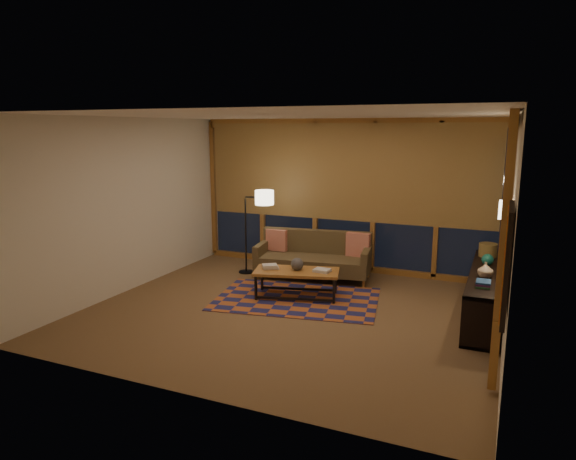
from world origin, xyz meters
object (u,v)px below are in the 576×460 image
at_px(sofa, 313,256).
at_px(bookshelf, 484,293).
at_px(coffee_table, 297,284).
at_px(floor_lamp, 246,231).

height_order(sofa, bookshelf, sofa).
bearing_deg(sofa, bookshelf, -22.81).
bearing_deg(bookshelf, coffee_table, -173.47).
bearing_deg(sofa, floor_lamp, 177.54).
bearing_deg(floor_lamp, coffee_table, -46.59).
distance_m(floor_lamp, bookshelf, 4.07).
xyz_separation_m(sofa, coffee_table, (0.12, -1.03, -0.18)).
xyz_separation_m(sofa, bookshelf, (2.78, -0.73, -0.07)).
relative_size(floor_lamp, bookshelf, 0.59).
bearing_deg(bookshelf, floor_lamp, 171.36).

